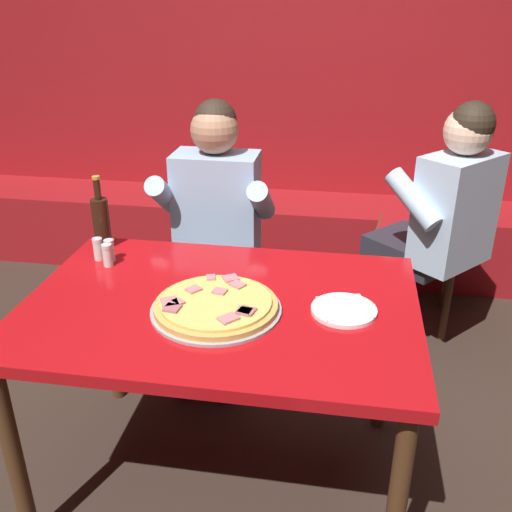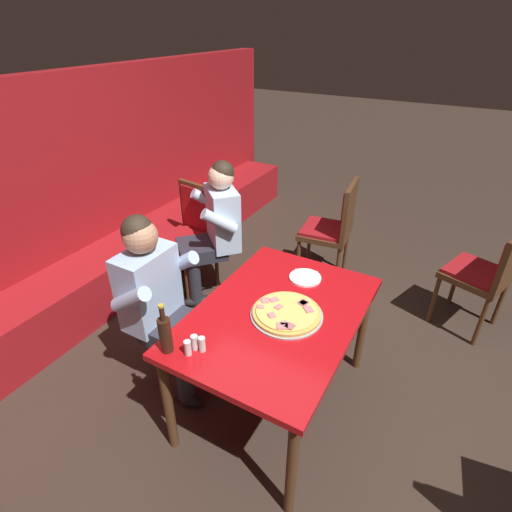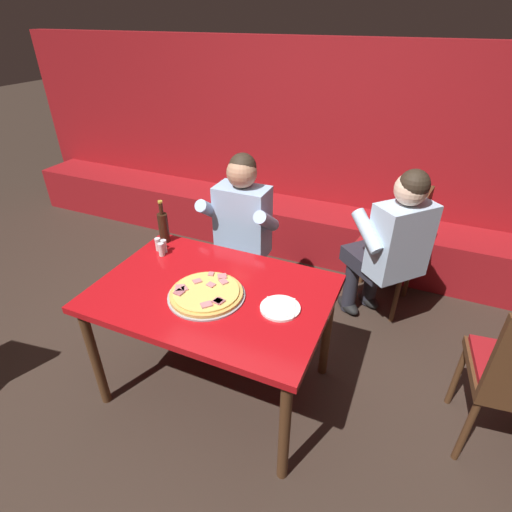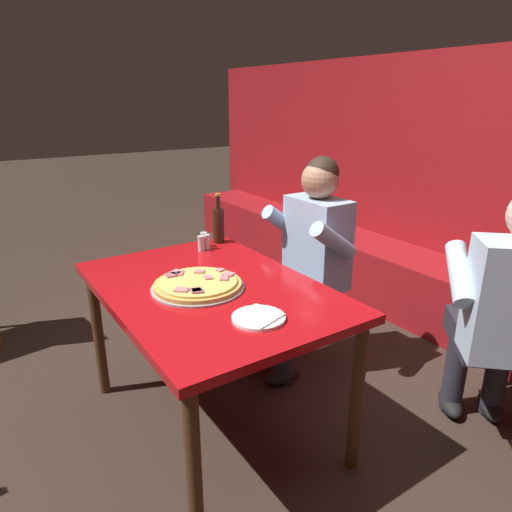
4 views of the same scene
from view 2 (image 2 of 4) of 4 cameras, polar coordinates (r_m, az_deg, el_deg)
ground_plane at (r=2.90m, az=2.64°, el=-19.89°), size 24.00×24.00×0.00m
booth_wall_panel at (r=3.64m, az=-29.33°, el=6.02°), size 6.80×0.16×1.90m
booth_bench at (r=3.72m, az=-23.79°, el=-4.89°), size 6.46×0.48×0.46m
main_dining_table at (r=2.41m, az=3.03°, el=-9.57°), size 1.29×0.89×0.77m
pizza at (r=2.32m, az=4.43°, el=-8.08°), size 0.42×0.42×0.05m
plate_white_paper at (r=2.64m, az=7.10°, el=-3.07°), size 0.21×0.21×0.02m
beer_bottle at (r=2.10m, az=-12.85°, el=-10.76°), size 0.07×0.07×0.29m
shaker_parmesan at (r=2.10m, az=-9.71°, el=-12.90°), size 0.04×0.04×0.09m
shaker_oregano at (r=2.12m, az=-8.77°, el=-12.19°), size 0.04×0.04×0.09m
shaker_red_pepper_flakes at (r=2.11m, az=-7.72°, el=-12.46°), size 0.04×0.04×0.09m
diner_seated_blue_shirt at (r=2.60m, az=-13.49°, el=-6.26°), size 0.53×0.53×1.27m
dining_chair_far_right at (r=3.77m, az=11.10°, el=4.39°), size 0.49×0.49×1.01m
dining_chair_near_right at (r=3.57m, az=30.24°, el=-1.87°), size 0.56×0.56×0.94m
dining_chair_by_booth at (r=3.66m, az=-9.31°, el=3.70°), size 0.50×0.50×0.99m
diner_standing_companion at (r=3.43m, az=-6.09°, el=4.14°), size 0.64×0.64×1.27m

